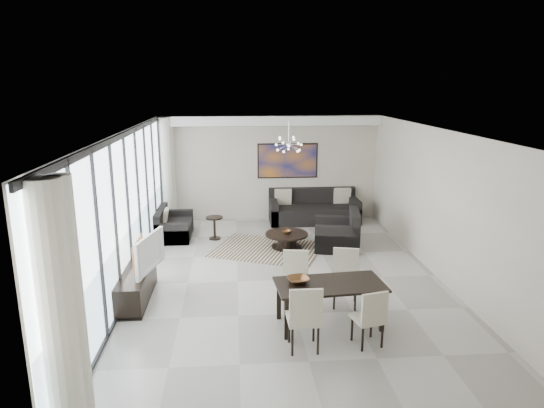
{
  "coord_description": "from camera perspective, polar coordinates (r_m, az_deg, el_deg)",
  "views": [
    {
      "loc": [
        -0.98,
        -8.79,
        3.74
      ],
      "look_at": [
        -0.2,
        1.16,
        1.25
      ],
      "focal_mm": 32.0,
      "sensor_mm": 36.0,
      "label": 1
    }
  ],
  "objects": [
    {
      "name": "sofa_main",
      "position": [
        13.5,
        4.92,
        -0.81
      ],
      "size": [
        2.45,
        1.0,
        0.89
      ],
      "color": "black",
      "rests_on": "floor"
    },
    {
      "name": "television",
      "position": [
        8.86,
        -14.85,
        -5.54
      ],
      "size": [
        0.42,
        1.13,
        0.65
      ],
      "primitive_type": "imported",
      "rotation": [
        0.0,
        0.0,
        1.33
      ],
      "color": "gray",
      "rests_on": "tv_console"
    },
    {
      "name": "bowl_dining",
      "position": [
        7.69,
        3.1,
        -8.93
      ],
      "size": [
        0.42,
        0.42,
        0.08
      ],
      "primitive_type": "imported",
      "rotation": [
        0.0,
        0.0,
        0.26
      ],
      "color": "brown",
      "rests_on": "dining_table"
    },
    {
      "name": "window_wall",
      "position": [
        9.28,
        -16.02,
        -0.73
      ],
      "size": [
        0.37,
        8.95,
        2.9
      ],
      "color": "white",
      "rests_on": "floor"
    },
    {
      "name": "side_table",
      "position": [
        11.99,
        -6.79,
        -2.36
      ],
      "size": [
        0.41,
        0.41,
        0.57
      ],
      "color": "black",
      "rests_on": "floor"
    },
    {
      "name": "soffit",
      "position": [
        13.17,
        -0.22,
        9.78
      ],
      "size": [
        5.98,
        0.4,
        0.26
      ],
      "primitive_type": "cube",
      "color": "white",
      "rests_on": "room_shell"
    },
    {
      "name": "dining_chair_nw",
      "position": [
        8.44,
        2.78,
        -8.26
      ],
      "size": [
        0.5,
        0.5,
        0.95
      ],
      "color": "beige",
      "rests_on": "floor"
    },
    {
      "name": "armchair",
      "position": [
        11.4,
        7.84,
        -3.66
      ],
      "size": [
        1.18,
        1.22,
        0.89
      ],
      "color": "black",
      "rests_on": "floor"
    },
    {
      "name": "loveseat",
      "position": [
        12.38,
        -11.58,
        -2.69
      ],
      "size": [
        0.81,
        1.45,
        0.72
      ],
      "color": "black",
      "rests_on": "floor"
    },
    {
      "name": "dining_chair_se",
      "position": [
        7.28,
        11.56,
        -12.67
      ],
      "size": [
        0.5,
        0.5,
        0.89
      ],
      "color": "beige",
      "rests_on": "floor"
    },
    {
      "name": "dining_table",
      "position": [
        7.75,
        6.81,
        -9.85
      ],
      "size": [
        1.76,
        0.99,
        0.7
      ],
      "color": "black",
      "rests_on": "floor"
    },
    {
      "name": "dining_chair_ne",
      "position": [
        8.54,
        8.64,
        -8.02
      ],
      "size": [
        0.54,
        0.54,
        0.98
      ],
      "color": "beige",
      "rests_on": "floor"
    },
    {
      "name": "rug",
      "position": [
        11.28,
        -0.47,
        -5.34
      ],
      "size": [
        2.87,
        2.57,
        0.01
      ],
      "primitive_type": "cube",
      "rotation": [
        0.0,
        0.0,
        -0.38
      ],
      "color": "black",
      "rests_on": "floor"
    },
    {
      "name": "bowl_coffee",
      "position": [
        11.28,
        1.73,
        -3.3
      ],
      "size": [
        0.26,
        0.26,
        0.07
      ],
      "primitive_type": "imported",
      "rotation": [
        0.0,
        0.0,
        0.18
      ],
      "color": "brown",
      "rests_on": "coffee_table"
    },
    {
      "name": "tv_console",
      "position": [
        9.03,
        -15.71,
        -9.22
      ],
      "size": [
        0.47,
        1.67,
        0.52
      ],
      "primitive_type": "cube",
      "color": "black",
      "rests_on": "floor"
    },
    {
      "name": "coffee_table",
      "position": [
        11.34,
        1.72,
        -4.2
      ],
      "size": [
        1.0,
        1.0,
        0.35
      ],
      "color": "black",
      "rests_on": "floor"
    },
    {
      "name": "dining_chair_sw",
      "position": [
        7.0,
        3.87,
        -12.85
      ],
      "size": [
        0.47,
        0.47,
        1.01
      ],
      "color": "beige",
      "rests_on": "floor"
    },
    {
      "name": "painting",
      "position": [
        13.51,
        1.85,
        5.1
      ],
      "size": [
        1.68,
        0.04,
        0.98
      ],
      "primitive_type": "cube",
      "color": "#AC6017",
      "rests_on": "room_shell"
    },
    {
      "name": "chandelier",
      "position": [
        11.45,
        1.97,
        7.03
      ],
      "size": [
        0.66,
        0.66,
        0.71
      ],
      "color": "silver",
      "rests_on": "room_shell"
    },
    {
      "name": "room_shell",
      "position": [
        9.2,
        4.66,
        -0.45
      ],
      "size": [
        6.0,
        9.0,
        2.9
      ],
      "color": "#A8A39B",
      "rests_on": "ground"
    }
  ]
}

